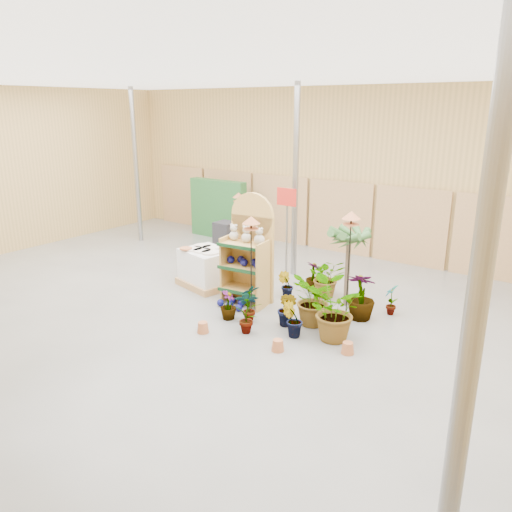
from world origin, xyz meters
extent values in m
cube|color=slate|center=(0.00, 0.00, -0.05)|extent=(15.00, 12.00, 0.10)
cube|color=white|center=(0.00, 0.00, 4.55)|extent=(15.00, 12.00, 0.10)
cube|color=#AE8A4D|center=(0.00, 6.05, 2.25)|extent=(15.00, 0.10, 4.50)
cylinder|color=gray|center=(5.50, -3.50, 2.25)|extent=(0.14, 0.14, 4.50)
cylinder|color=gray|center=(-5.50, 3.50, 2.25)|extent=(0.14, 0.14, 4.50)
cylinder|color=gray|center=(0.00, 3.50, 2.25)|extent=(0.14, 0.14, 4.50)
cube|color=#A57A4C|center=(-6.00, 5.92, 1.00)|extent=(1.90, 0.06, 2.00)
cube|color=#A57A4C|center=(-4.00, 5.92, 1.00)|extent=(1.90, 0.06, 2.00)
cube|color=#A57A4C|center=(-2.00, 5.92, 1.00)|extent=(1.90, 0.06, 2.00)
cube|color=#A57A4C|center=(0.00, 5.92, 1.00)|extent=(1.90, 0.06, 2.00)
cube|color=#A57A4C|center=(2.00, 5.92, 1.00)|extent=(1.90, 0.06, 2.00)
cube|color=#A57A4C|center=(4.00, 5.92, 1.00)|extent=(1.90, 0.06, 2.00)
cube|color=#B48843|center=(0.18, 1.55, 0.91)|extent=(0.97, 0.19, 1.82)
cylinder|color=#B48843|center=(0.18, 1.55, 1.82)|extent=(0.97, 0.19, 0.96)
cube|color=#B48843|center=(0.18, 1.27, 0.32)|extent=(0.97, 0.63, 0.04)
cube|color=#0F3819|center=(0.18, 1.00, 0.32)|extent=(0.92, 0.13, 0.06)
cube|color=#B48843|center=(0.18, 1.27, 0.80)|extent=(0.97, 0.63, 0.04)
cube|color=#0F3819|center=(0.18, 1.00, 0.80)|extent=(0.92, 0.13, 0.06)
cube|color=#B48843|center=(0.18, 1.27, 1.29)|extent=(0.97, 0.63, 0.04)
cube|color=#0F3819|center=(0.18, 1.00, 1.29)|extent=(0.92, 0.13, 0.06)
cube|color=#B48843|center=(-0.28, 1.27, 0.70)|extent=(0.10, 0.54, 1.39)
cube|color=#B48843|center=(0.64, 1.27, 0.70)|extent=(0.10, 0.54, 1.39)
sphere|color=#BDB5A6|center=(-0.14, 1.34, 1.40)|extent=(0.19, 0.19, 0.19)
sphere|color=#BDB5A6|center=(-0.14, 1.34, 1.56)|extent=(0.15, 0.15, 0.15)
sphere|color=#BDB5A6|center=(0.18, 1.34, 1.41)|extent=(0.20, 0.20, 0.20)
sphere|color=#BDB5A6|center=(0.18, 1.34, 1.57)|extent=(0.15, 0.15, 0.15)
sphere|color=#BDB5A6|center=(0.50, 1.34, 1.41)|extent=(0.21, 0.21, 0.21)
sphere|color=#BDB5A6|center=(0.50, 1.34, 1.58)|extent=(0.15, 0.15, 0.15)
sphere|color=#0C0D56|center=(-0.17, 1.25, 0.90)|extent=(0.16, 0.16, 0.16)
sphere|color=#0C0D56|center=(0.01, 1.38, 0.90)|extent=(0.16, 0.16, 0.16)
sphere|color=#0C0D56|center=(0.18, 1.25, 0.90)|extent=(0.16, 0.16, 0.16)
sphere|color=#0C0D56|center=(0.35, 1.38, 0.90)|extent=(0.16, 0.16, 0.16)
sphere|color=#0C0D56|center=(0.52, 1.25, 0.90)|extent=(0.16, 0.16, 0.16)
sphere|color=#0C0D56|center=(-0.14, 0.85, 0.07)|extent=(0.15, 0.15, 0.15)
sphere|color=#0C0D56|center=(-0.02, 1.09, 0.07)|extent=(0.15, 0.15, 0.15)
sphere|color=#0C0D56|center=(0.10, 0.85, 0.07)|extent=(0.15, 0.15, 0.15)
sphere|color=#0C0D56|center=(0.22, 1.09, 0.07)|extent=(0.15, 0.15, 0.15)
sphere|color=#0C0D56|center=(0.34, 0.85, 0.07)|extent=(0.15, 0.15, 0.15)
cube|color=#A57A4C|center=(-1.17, 1.63, 0.08)|extent=(1.40, 1.25, 0.15)
cube|color=white|center=(-1.17, 1.63, 0.50)|extent=(1.28, 1.13, 0.70)
cylinder|color=silver|center=(-1.42, 1.48, 0.87)|extent=(0.40, 0.40, 0.04)
cylinder|color=silver|center=(-1.17, 1.48, 0.87)|extent=(0.40, 0.40, 0.04)
cylinder|color=silver|center=(-0.92, 1.48, 0.87)|extent=(0.40, 0.40, 0.04)
cylinder|color=silver|center=(-1.42, 1.78, 0.87)|extent=(0.40, 0.40, 0.04)
cylinder|color=silver|center=(-1.17, 1.78, 0.87)|extent=(0.40, 0.40, 0.04)
cube|color=black|center=(-2.20, 3.57, 0.25)|extent=(0.50, 0.50, 0.50)
cube|color=black|center=(-2.20, 3.57, 0.75)|extent=(0.50, 0.50, 0.50)
cube|color=#255D2B|center=(-3.80, 5.20, 0.90)|extent=(2.00, 0.30, 1.80)
cylinder|color=gray|center=(0.10, 3.00, 1.10)|extent=(0.05, 0.05, 2.20)
cube|color=red|center=(0.10, 2.96, 2.00)|extent=(0.50, 0.03, 0.40)
cylinder|color=black|center=(0.60, 0.92, 0.87)|extent=(0.02, 0.02, 1.73)
cylinder|color=#B06138|center=(0.60, 0.92, 1.73)|extent=(0.30, 0.30, 0.02)
cone|color=#B06138|center=(0.60, 0.92, 1.90)|extent=(0.34, 0.34, 0.14)
cylinder|color=black|center=(2.30, 1.67, 0.96)|extent=(0.02, 0.02, 1.91)
cylinder|color=#B06138|center=(2.30, 1.67, 1.91)|extent=(0.30, 0.30, 0.02)
cone|color=#B06138|center=(2.30, 1.67, 2.08)|extent=(0.34, 0.34, 0.14)
cylinder|color=black|center=(-2.42, 4.46, 0.71)|extent=(0.02, 0.02, 1.41)
cylinder|color=#B06138|center=(-2.42, 4.46, 1.41)|extent=(0.30, 0.30, 0.02)
cone|color=#B06138|center=(-2.42, 4.46, 1.58)|extent=(0.34, 0.34, 0.14)
cylinder|color=brown|center=(1.93, 2.42, 0.69)|extent=(0.10, 0.10, 1.39)
imported|color=#335C2A|center=(0.80, 0.59, 0.38)|extent=(0.38, 0.47, 0.77)
imported|color=#335C2A|center=(1.50, 0.82, 0.35)|extent=(0.39, 0.32, 0.69)
imported|color=#335C2A|center=(1.89, 1.14, 0.50)|extent=(1.17, 1.19, 1.00)
imported|color=#335C2A|center=(2.47, 1.93, 0.47)|extent=(0.67, 0.67, 0.94)
imported|color=#335C2A|center=(2.87, 2.50, 0.32)|extent=(0.30, 0.38, 0.63)
imported|color=#335C2A|center=(0.71, 2.02, 0.29)|extent=(0.40, 0.36, 0.59)
imported|color=#335C2A|center=(1.37, 2.63, 0.43)|extent=(1.02, 1.00, 0.87)
imported|color=#335C2A|center=(0.39, 0.45, 0.29)|extent=(0.44, 0.44, 0.57)
imported|color=#335C2A|center=(1.06, 0.16, 0.41)|extent=(0.52, 0.48, 0.82)
imported|color=#335C2A|center=(1.82, 0.49, 0.33)|extent=(0.46, 0.47, 0.66)
imported|color=#335C2A|center=(2.43, 0.78, 0.55)|extent=(1.14, 1.03, 1.10)
imported|color=#335C2A|center=(0.99, 2.75, 0.34)|extent=(0.48, 0.48, 0.69)
camera|label=1|loc=(6.04, -6.50, 3.96)|focal=35.00mm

